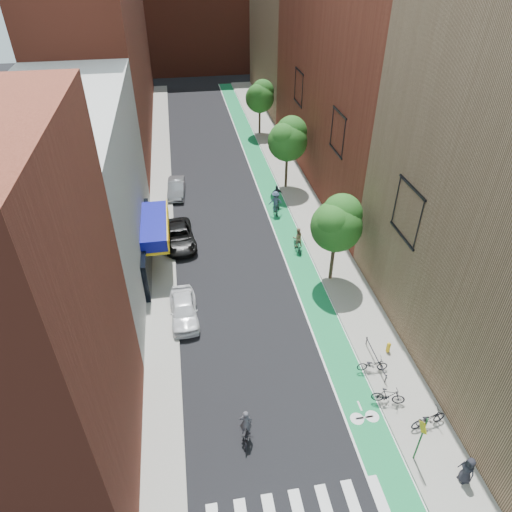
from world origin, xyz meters
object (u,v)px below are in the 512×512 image
parked_car_black (179,236)px  pedestrian (467,470)px  cyclist_lane_mid (277,199)px  parked_car_white (184,309)px  cyclist_lane_near (297,241)px  cyclist_lane_far (275,204)px  cyclist_lead (246,430)px  parked_car_silver (176,188)px  fire_hydrant (388,347)px

parked_car_black → pedestrian: 24.12m
cyclist_lane_mid → parked_car_white: bearing=55.3°
pedestrian → cyclist_lane_near: bearing=176.5°
parked_car_white → pedestrian: bearing=-49.2°
cyclist_lane_far → cyclist_lead: bearing=69.2°
parked_car_silver → cyclist_lane_mid: bearing=-18.9°
cyclist_lane_far → parked_car_black: bearing=15.8°
parked_car_white → cyclist_lane_far: (8.25, 11.62, 0.30)m
parked_car_silver → parked_car_white: bearing=-85.7°
cyclist_lead → cyclist_lane_near: bearing=-102.3°
parked_car_white → cyclist_lane_near: bearing=32.3°
parked_car_silver → pedestrian: bearing=-63.8°
parked_car_black → cyclist_lane_mid: size_ratio=2.48×
parked_car_silver → fire_hydrant: size_ratio=6.02×
parked_car_silver → cyclist_lead: 25.65m
parked_car_white → cyclist_lead: (2.55, -8.93, -0.06)m
cyclist_lane_mid → cyclist_lane_far: 1.35m
parked_car_white → pedestrian: size_ratio=2.69×
fire_hydrant → cyclist_lane_near: bearing=103.6°
parked_car_white → parked_car_black: parked_car_white is taller
parked_car_white → cyclist_lane_mid: bearing=54.1°
cyclist_lead → fire_hydrant: size_ratio=2.91×
parked_car_silver → pedestrian: (11.67, -29.25, 0.25)m
parked_car_black → pedestrian: (11.71, -21.08, 0.24)m
cyclist_lead → cyclist_lane_far: bearing=-95.2°
cyclist_lead → cyclist_lane_near: 16.17m
parked_car_black → pedestrian: pedestrian is taller
cyclist_lead → cyclist_lane_far: (5.70, 20.55, 0.35)m
cyclist_lane_near → pedestrian: cyclist_lane_near is taller
cyclist_lane_far → fire_hydrant: size_ratio=3.14×
parked_car_black → cyclist_lead: size_ratio=2.51×
cyclist_lane_far → pedestrian: cyclist_lane_far is taller
cyclist_lane_far → fire_hydrant: 16.89m
parked_car_black → cyclist_lane_far: size_ratio=2.33×
cyclist_lead → pedestrian: (9.16, -3.72, 0.27)m
fire_hydrant → pedestrian: bearing=-88.0°
cyclist_lane_near → parked_car_black: bearing=-20.3°
parked_car_white → cyclist_lane_far: bearing=52.7°
parked_car_white → cyclist_lane_mid: 15.51m
parked_car_silver → fire_hydrant: 24.38m
parked_car_white → cyclist_lane_far: size_ratio=1.96×
cyclist_lead → cyclist_lane_near: cyclist_lead is taller
parked_car_white → parked_car_silver: 16.60m
parked_car_white → cyclist_lead: 9.29m
cyclist_lane_far → fire_hydrant: bearing=95.5°
parked_car_white → pedestrian: (11.71, -12.65, 0.21)m
cyclist_lane_near → cyclist_lane_mid: 6.89m
parked_car_black → cyclist_lead: 17.55m
parked_car_silver → cyclist_lane_far: cyclist_lane_far is taller
parked_car_silver → cyclist_lane_mid: size_ratio=2.04×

